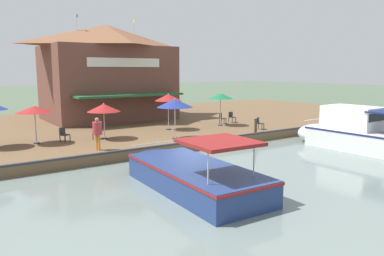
% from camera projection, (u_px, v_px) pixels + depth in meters
% --- Properties ---
extents(ground_plane, '(220.00, 220.00, 0.00)m').
position_uv_depth(ground_plane, '(188.00, 154.00, 21.80)').
color(ground_plane, '#4C5B47').
extents(quay_deck, '(22.00, 56.00, 0.60)m').
position_uv_depth(quay_deck, '(114.00, 126.00, 30.71)').
color(quay_deck, brown).
rests_on(quay_deck, ground).
extents(quay_edge_fender, '(0.20, 50.40, 0.10)m').
position_uv_depth(quay_edge_fender, '(187.00, 142.00, 21.78)').
color(quay_edge_fender, '#2D2D33').
rests_on(quay_edge_fender, quay_deck).
extents(waterfront_restaurant, '(9.10, 10.70, 8.70)m').
position_uv_depth(waterfront_restaurant, '(108.00, 72.00, 32.39)').
color(waterfront_restaurant, brown).
rests_on(waterfront_restaurant, quay_deck).
extents(patio_umbrella_mid_patio_right, '(2.09, 2.09, 2.24)m').
position_uv_depth(patio_umbrella_mid_patio_right, '(35.00, 109.00, 21.36)').
color(patio_umbrella_mid_patio_right, '#B7B7B7').
rests_on(patio_umbrella_mid_patio_right, quay_deck).
extents(patio_umbrella_mid_patio_left, '(1.94, 1.94, 2.58)m').
position_uv_depth(patio_umbrella_mid_patio_left, '(168.00, 98.00, 26.43)').
color(patio_umbrella_mid_patio_left, '#B7B7B7').
rests_on(patio_umbrella_mid_patio_left, quay_deck).
extents(patio_umbrella_back_row, '(1.89, 1.89, 2.53)m').
position_uv_depth(patio_umbrella_back_row, '(221.00, 96.00, 28.48)').
color(patio_umbrella_back_row, '#B7B7B7').
rests_on(patio_umbrella_back_row, quay_deck).
extents(patio_umbrella_far_corner, '(2.23, 2.23, 2.52)m').
position_uv_depth(patio_umbrella_far_corner, '(175.00, 103.00, 22.85)').
color(patio_umbrella_far_corner, '#B7B7B7').
rests_on(patio_umbrella_far_corner, quay_deck).
extents(patio_umbrella_by_entrance, '(2.02, 2.02, 2.22)m').
position_uv_depth(patio_umbrella_by_entrance, '(104.00, 108.00, 22.85)').
color(patio_umbrella_by_entrance, '#B7B7B7').
rests_on(patio_umbrella_by_entrance, quay_deck).
extents(cafe_chair_mid_patio, '(0.59, 0.59, 0.85)m').
position_uv_depth(cafe_chair_mid_patio, '(64.00, 134.00, 22.14)').
color(cafe_chair_mid_patio, '#2D2D33').
rests_on(cafe_chair_mid_patio, quay_deck).
extents(cafe_chair_beside_entrance, '(0.46, 0.46, 0.85)m').
position_uv_depth(cafe_chair_beside_entrance, '(232.00, 117.00, 30.47)').
color(cafe_chair_beside_entrance, '#2D2D33').
rests_on(cafe_chair_beside_entrance, quay_deck).
extents(cafe_chair_under_first_umbrella, '(0.59, 0.59, 0.85)m').
position_uv_depth(cafe_chair_under_first_umbrella, '(259.00, 123.00, 26.87)').
color(cafe_chair_under_first_umbrella, '#2D2D33').
rests_on(cafe_chair_under_first_umbrella, quay_deck).
extents(cafe_chair_far_corner_seat, '(0.57, 0.57, 0.85)m').
position_uv_depth(cafe_chair_far_corner_seat, '(96.00, 131.00, 23.12)').
color(cafe_chair_far_corner_seat, '#2D2D33').
rests_on(cafe_chair_far_corner_seat, quay_deck).
extents(cafe_chair_facing_river, '(0.60, 0.60, 0.85)m').
position_uv_depth(cafe_chair_facing_river, '(222.00, 118.00, 29.65)').
color(cafe_chair_facing_river, '#2D2D33').
rests_on(cafe_chair_facing_river, quay_deck).
extents(person_at_quay_edge, '(0.49, 0.49, 1.75)m').
position_uv_depth(person_at_quay_edge, '(97.00, 130.00, 19.72)').
color(person_at_quay_edge, orange).
rests_on(person_at_quay_edge, quay_deck).
extents(motorboat_fourth_along, '(8.63, 3.01, 2.58)m').
position_uv_depth(motorboat_fourth_along, '(357.00, 134.00, 22.54)').
color(motorboat_fourth_along, white).
rests_on(motorboat_fourth_along, river_water).
extents(motorboat_outer_channel, '(8.04, 3.14, 2.26)m').
position_uv_depth(motorboat_outer_channel, '(186.00, 172.00, 15.42)').
color(motorboat_outer_channel, navy).
rests_on(motorboat_outer_channel, river_water).
extents(mooring_post, '(0.22, 0.22, 0.99)m').
position_uv_depth(mooring_post, '(256.00, 126.00, 25.10)').
color(mooring_post, '#473323').
rests_on(mooring_post, quay_deck).
extents(tree_behind_restaurant, '(4.09, 3.90, 6.14)m').
position_uv_depth(tree_behind_restaurant, '(63.00, 72.00, 35.53)').
color(tree_behind_restaurant, brown).
rests_on(tree_behind_restaurant, quay_deck).
extents(tree_downstream_bank, '(4.72, 4.50, 7.35)m').
position_uv_depth(tree_downstream_bank, '(76.00, 62.00, 36.60)').
color(tree_downstream_bank, brown).
rests_on(tree_downstream_bank, quay_deck).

